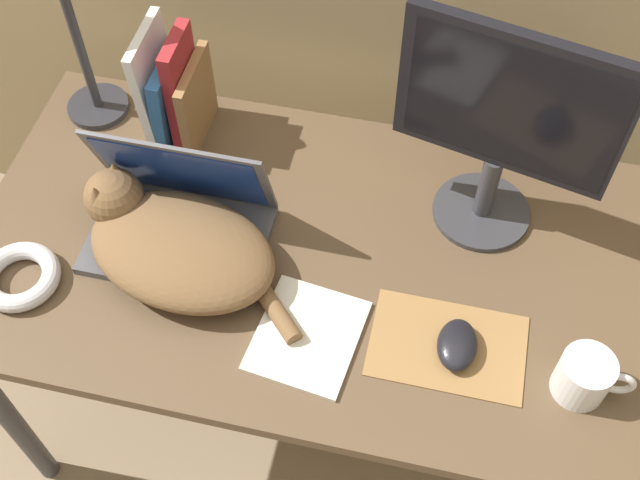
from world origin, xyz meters
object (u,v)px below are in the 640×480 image
(laptop, at_px, (180,219))
(desk_lamp, at_px, (75,7))
(computer_mouse, at_px, (457,345))
(cat, at_px, (173,243))
(mug, at_px, (585,377))
(book_row, at_px, (175,93))
(cable_coil, at_px, (20,277))
(notepad, at_px, (307,336))
(external_monitor, at_px, (505,125))

(laptop, distance_m, desk_lamp, 0.43)
(laptop, xyz_separation_m, computer_mouse, (0.54, -0.13, -0.02))
(laptop, distance_m, cat, 0.06)
(desk_lamp, height_order, mug, desk_lamp)
(book_row, height_order, mug, book_row)
(book_row, bearing_deg, computer_mouse, -31.79)
(desk_lamp, bearing_deg, mug, -22.13)
(laptop, height_order, mug, laptop)
(computer_mouse, distance_m, cable_coil, 0.79)
(cat, xyz_separation_m, desk_lamp, (-0.25, 0.31, 0.24))
(cable_coil, bearing_deg, computer_mouse, 2.56)
(laptop, height_order, notepad, laptop)
(computer_mouse, relative_size, notepad, 0.46)
(external_monitor, distance_m, book_row, 0.66)
(external_monitor, bearing_deg, book_row, 172.80)
(cat, height_order, book_row, book_row)
(laptop, relative_size, computer_mouse, 3.27)
(laptop, distance_m, mug, 0.77)
(cat, xyz_separation_m, book_row, (-0.10, 0.31, 0.06))
(book_row, relative_size, desk_lamp, 0.57)
(cable_coil, distance_m, notepad, 0.54)
(laptop, xyz_separation_m, cable_coil, (-0.25, -0.17, -0.03))
(book_row, bearing_deg, cat, -73.19)
(cable_coil, xyz_separation_m, notepad, (0.54, 0.01, -0.01))
(external_monitor, height_order, cable_coil, external_monitor)
(laptop, bearing_deg, computer_mouse, -13.98)
(book_row, bearing_deg, cable_coil, -111.56)
(laptop, distance_m, cable_coil, 0.31)
(laptop, xyz_separation_m, cat, (0.01, -0.06, 0.01))
(laptop, relative_size, cat, 0.73)
(laptop, distance_m, external_monitor, 0.61)
(computer_mouse, xyz_separation_m, cable_coil, (-0.79, -0.04, -0.00))
(computer_mouse, relative_size, cable_coil, 0.68)
(cat, height_order, computer_mouse, cat)
(desk_lamp, distance_m, cable_coil, 0.50)
(computer_mouse, relative_size, mug, 0.78)
(laptop, xyz_separation_m, desk_lamp, (-0.24, 0.25, 0.25))
(cable_coil, bearing_deg, desk_lamp, 88.80)
(cable_coil, xyz_separation_m, mug, (1.00, 0.01, 0.03))
(computer_mouse, height_order, cable_coil, computer_mouse)
(external_monitor, distance_m, notepad, 0.50)
(mug, bearing_deg, desk_lamp, 157.87)
(notepad, bearing_deg, cat, 159.29)
(external_monitor, height_order, notepad, external_monitor)
(notepad, bearing_deg, desk_lamp, 142.16)
(cat, height_order, external_monitor, external_monitor)
(cable_coil, bearing_deg, cat, 22.54)
(external_monitor, relative_size, cable_coil, 2.99)
(book_row, bearing_deg, external_monitor, -7.20)
(notepad, bearing_deg, laptop, 149.86)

